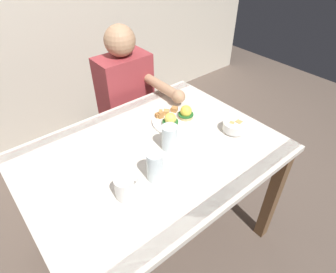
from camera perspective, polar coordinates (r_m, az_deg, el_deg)
name	(u,v)px	position (r m, az deg, el deg)	size (l,w,h in m)	color
ground_plane	(156,238)	(1.92, -2.43, -19.78)	(6.00, 6.00, 0.00)	brown
dining_table	(153,167)	(1.42, -3.10, -6.20)	(1.20, 0.90, 0.74)	silver
eggs_benedict_plate	(177,119)	(1.52, 1.81, 3.61)	(0.27, 0.27, 0.09)	white
fruit_bowl	(234,126)	(1.50, 13.29, 1.99)	(0.12, 0.12, 0.06)	white
coffee_mug	(125,187)	(1.13, -8.64, -10.11)	(0.11, 0.08, 0.09)	white
fork	(119,139)	(1.44, -9.96, -0.46)	(0.11, 0.13, 0.00)	silver
water_glass_near	(170,139)	(1.33, 0.33, -0.52)	(0.08, 0.08, 0.13)	silver
water_glass_far	(155,168)	(1.18, -2.61, -6.39)	(0.07, 0.07, 0.14)	silver
diner_person	(129,100)	(1.93, -7.96, 7.34)	(0.34, 0.54, 1.14)	#33333D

